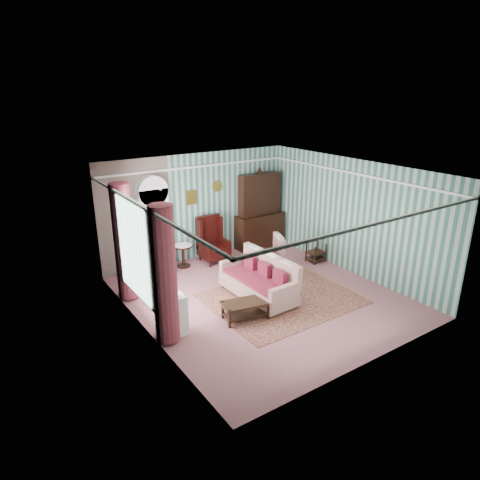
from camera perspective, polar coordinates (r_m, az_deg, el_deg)
floor at (r=9.86m, az=3.06°, el=-7.58°), size 6.00×6.00×0.00m
room_shell at (r=8.92m, az=-0.57°, el=3.36°), size 5.53×6.02×2.91m
bookcase at (r=11.12m, az=-11.31°, el=1.52°), size 0.80×0.28×2.24m
dresser_hutch at (r=12.54m, az=2.70°, el=4.24°), size 1.50×0.56×2.36m
wingback_left at (r=10.85m, az=-11.54°, el=-1.73°), size 0.76×0.80×1.25m
wingback_right at (r=11.57m, az=-3.55°, el=0.00°), size 0.76×0.80×1.25m
seated_woman at (r=10.87m, az=-11.53°, el=-1.90°), size 0.44×0.40×1.18m
round_side_table at (r=11.43m, az=-7.57°, el=-2.12°), size 0.50×0.50×0.60m
nest_table at (r=11.86m, az=10.08°, el=-1.61°), size 0.45×0.38×0.54m
plant_stand at (r=8.37m, az=-9.12°, el=-10.03°), size 0.55×0.35×0.80m
rug at (r=9.82m, az=5.54°, el=-7.75°), size 3.20×2.60×0.01m
sofa at (r=9.59m, az=2.44°, el=-4.70°), size 1.14×2.00×1.11m
floral_armchair at (r=10.80m, az=3.57°, el=-2.43°), size 1.01×1.06×0.91m
coffee_table at (r=8.89m, az=0.76°, el=-9.36°), size 1.06×0.68×0.39m
potted_plant_a at (r=7.96m, az=-9.74°, el=-6.56°), size 0.46×0.41×0.46m
potted_plant_b at (r=8.16m, az=-9.49°, el=-5.83°), size 0.29×0.25×0.47m
potted_plant_c at (r=8.14m, az=-10.37°, el=-6.17°), size 0.27×0.27×0.41m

